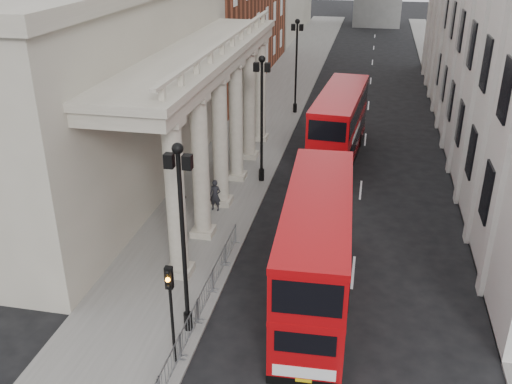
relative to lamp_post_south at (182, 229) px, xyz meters
name	(u,v)px	position (x,y,z in m)	size (l,w,h in m)	color
sidewalk_west	(256,132)	(-2.40, 26.00, -4.85)	(6.00, 140.00, 0.12)	slate
sidewalk_east	(462,145)	(14.10, 26.00, -4.85)	(3.00, 140.00, 0.12)	slate
kerb	(291,134)	(0.55, 26.00, -4.84)	(0.20, 140.00, 0.14)	slate
portico_building	(101,94)	(-9.90, 14.00, 1.09)	(9.00, 28.00, 12.00)	gray
lamp_post_south	(182,229)	(0.00, 0.00, 0.00)	(1.05, 0.44, 8.32)	black
lamp_post_mid	(262,111)	(0.00, 16.00, 0.00)	(1.05, 0.44, 8.32)	black
lamp_post_north	(296,60)	(0.00, 32.00, 0.00)	(1.05, 0.44, 8.32)	black
traffic_light	(170,298)	(0.10, -2.02, -1.80)	(0.28, 0.33, 4.30)	black
crowd_barriers	(180,346)	(0.25, -1.77, -4.24)	(0.50, 18.75, 1.10)	gray
bus_near	(316,247)	(4.92, 3.52, -2.27)	(3.33, 11.83, 5.06)	#A3070B
bus_far	(339,124)	(4.66, 21.60, -2.32)	(3.64, 11.68, 4.97)	#B2080C
pedestrian_a	(215,195)	(-1.83, 11.06, -3.83)	(0.70, 0.46, 1.91)	black
pedestrian_b	(179,186)	(-4.46, 12.18, -3.93)	(0.84, 0.66, 1.73)	black
pedestrian_c	(220,170)	(-2.55, 14.92, -3.86)	(0.91, 0.59, 1.86)	black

